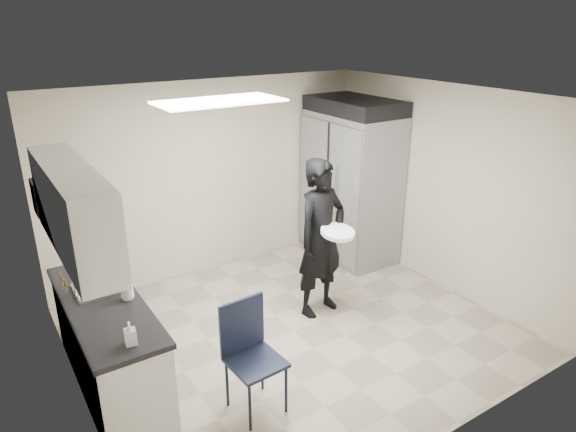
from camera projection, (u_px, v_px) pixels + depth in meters
floor at (294, 331)px, 5.81m from camera, size 4.50×4.50×0.00m
ceiling at (295, 98)px, 4.87m from camera, size 4.50×4.50×0.00m
back_wall at (212, 178)px, 6.91m from camera, size 4.50×0.00×4.50m
left_wall at (66, 281)px, 4.20m from camera, size 0.00×4.00×4.00m
right_wall at (442, 188)px, 6.48m from camera, size 0.00×4.00×4.00m
ceiling_panel at (219, 101)px, 4.89m from camera, size 1.20×0.60×0.02m
lower_counter at (110, 346)px, 4.82m from camera, size 0.60×1.90×0.86m
countertop at (103, 304)px, 4.66m from camera, size 0.64×1.95×0.05m
sink at (99, 293)px, 4.87m from camera, size 0.42×0.40×0.14m
faucet at (74, 285)px, 4.72m from camera, size 0.02×0.02×0.24m
upper_cabinets at (73, 210)px, 4.26m from camera, size 0.35×1.80×0.75m
towel_dispenser at (45, 197)px, 5.20m from camera, size 0.22×0.30×0.35m
notice_sticker_left at (66, 284)px, 4.31m from camera, size 0.00×0.12×0.07m
notice_sticker_right at (62, 279)px, 4.48m from camera, size 0.00×0.12×0.07m
commercial_fridge at (351, 187)px, 7.36m from camera, size 0.80×1.35×2.10m
fridge_compressor at (355, 106)px, 6.94m from camera, size 0.80×1.35×0.20m
folding_chair at (256, 362)px, 4.48m from camera, size 0.47×0.47×1.00m
man_tuxedo at (321, 238)px, 5.90m from camera, size 0.76×0.56×1.88m
bucket_lid at (338, 232)px, 5.67m from camera, size 0.44×0.44×0.05m
soap_bottle_a at (126, 284)px, 4.64m from camera, size 0.16×0.16×0.31m
soap_bottle_b at (130, 333)px, 4.01m from camera, size 0.10×0.10×0.20m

